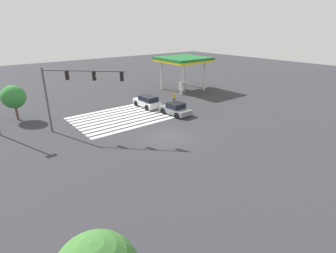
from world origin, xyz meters
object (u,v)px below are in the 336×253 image
Objects in this scene: pedestrian at (174,97)px; car_2 at (175,109)px; traffic_signal_mast at (73,85)px; car_1 at (147,102)px; tree_corner_a at (13,97)px.

car_2 is at bearing 4.77° from pedestrian.
traffic_signal_mast reaches higher than car_1.
car_2 is 1.02× the size of tree_corner_a.
tree_corner_a is (15.89, -9.98, 2.10)m from car_2.
tree_corner_a is at bearing 54.87° from car_2.
pedestrian is at bearing -103.89° from car_1.
traffic_signal_mast is 4.21× the size of pedestrian.
car_1 is 4.92m from car_2.
traffic_signal_mast is at bearing -38.41° from pedestrian.
traffic_signal_mast is at bearing 115.89° from tree_corner_a.
tree_corner_a is (4.09, -8.43, -2.23)m from traffic_signal_mast.
pedestrian reaches higher than car_2.
pedestrian is at bearing 53.92° from traffic_signal_mast.
traffic_signal_mast is at bearing 79.51° from car_2.
car_2 is (-0.95, 4.83, -0.08)m from car_1.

